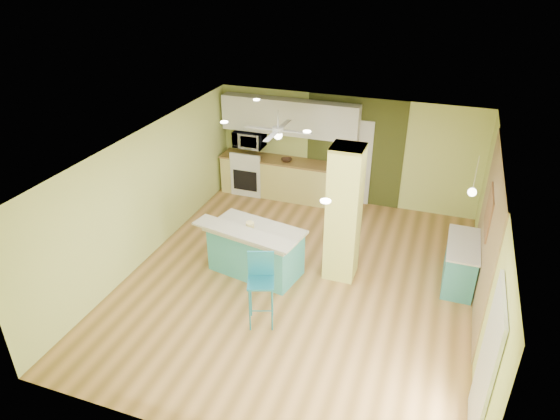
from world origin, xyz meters
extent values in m
cube|color=olive|center=(0.00, 0.00, -0.01)|extent=(6.00, 7.00, 0.01)
cube|color=white|center=(0.00, 0.00, 2.50)|extent=(6.00, 7.00, 0.01)
cube|color=#D2DF77|center=(0.00, 3.50, 1.25)|extent=(6.00, 0.01, 2.50)
cube|color=#D2DF77|center=(0.00, -3.50, 1.25)|extent=(6.00, 0.01, 2.50)
cube|color=#D2DF77|center=(-3.00, 0.00, 1.25)|extent=(0.01, 7.00, 2.50)
cube|color=#D2DF77|center=(3.00, 0.00, 1.25)|extent=(0.01, 7.00, 2.50)
cube|color=#8B704F|center=(2.99, 0.60, 1.25)|extent=(0.02, 3.40, 2.50)
cube|color=#40471C|center=(0.20, 3.49, 1.25)|extent=(2.20, 0.02, 2.50)
cube|color=white|center=(0.20, 3.46, 1.00)|extent=(0.82, 0.05, 2.00)
cube|color=silver|center=(2.97, -2.30, 1.05)|extent=(0.04, 1.08, 2.10)
cube|color=#D4D663|center=(0.65, 0.50, 1.25)|extent=(0.55, 0.55, 2.50)
cube|color=#E5D778|center=(-1.30, 3.20, 0.45)|extent=(3.20, 0.60, 0.90)
cube|color=brown|center=(-1.30, 3.20, 0.92)|extent=(3.25, 0.63, 0.04)
cube|color=white|center=(-2.25, 3.20, 0.45)|extent=(0.76, 0.64, 0.90)
cube|color=black|center=(-2.25, 2.87, 0.42)|extent=(0.59, 0.02, 0.50)
cube|color=white|center=(-2.25, 2.90, 0.99)|extent=(0.76, 0.06, 0.18)
cube|color=white|center=(-1.30, 3.32, 1.95)|extent=(3.20, 0.34, 0.80)
imported|color=white|center=(-2.25, 3.20, 1.35)|extent=(0.70, 0.48, 0.39)
cylinder|color=silver|center=(-1.10, 2.00, 2.30)|extent=(0.03, 0.03, 0.40)
cylinder|color=silver|center=(-1.10, 2.00, 2.10)|extent=(0.24, 0.24, 0.10)
sphere|color=white|center=(-1.10, 2.00, 1.98)|extent=(0.18, 0.18, 0.18)
cylinder|color=silver|center=(2.65, 0.75, 2.19)|extent=(0.01, 0.01, 0.62)
sphere|color=white|center=(2.65, 0.75, 1.88)|extent=(0.14, 0.14, 0.14)
cube|color=brown|center=(2.96, 0.80, 1.55)|extent=(0.03, 0.90, 0.70)
cube|color=teal|center=(-0.84, 0.05, 0.42)|extent=(1.73, 1.10, 0.85)
cube|color=beige|center=(-0.84, 0.05, 0.87)|extent=(1.84, 1.21, 0.05)
cube|color=teal|center=(-0.91, -0.32, 0.96)|extent=(1.80, 0.48, 0.12)
cube|color=beige|center=(-0.91, -0.32, 1.01)|extent=(1.97, 0.76, 0.04)
cylinder|color=teal|center=(-0.32, -1.48, 0.39)|extent=(0.03, 0.03, 0.78)
cylinder|color=teal|center=(0.00, -1.37, 0.39)|extent=(0.03, 0.03, 0.78)
cylinder|color=teal|center=(-0.44, -1.16, 0.39)|extent=(0.03, 0.03, 0.78)
cylinder|color=teal|center=(-0.11, -1.04, 0.39)|extent=(0.03, 0.03, 0.78)
cube|color=teal|center=(-0.22, -1.26, 0.79)|extent=(0.52, 0.52, 0.03)
cube|color=teal|center=(-0.28, -1.09, 1.03)|extent=(0.40, 0.17, 0.43)
cube|color=teal|center=(2.70, 0.93, 0.39)|extent=(0.51, 1.23, 0.79)
cube|color=silver|center=(2.70, 0.93, 0.81)|extent=(0.54, 1.28, 0.04)
imported|color=#382116|center=(-1.30, 3.14, 0.97)|extent=(0.34, 0.34, 0.06)
cylinder|color=yellow|center=(-0.90, -0.02, 0.98)|extent=(0.15, 0.15, 0.17)
camera|label=1|loc=(2.15, -7.04, 5.37)|focal=32.00mm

